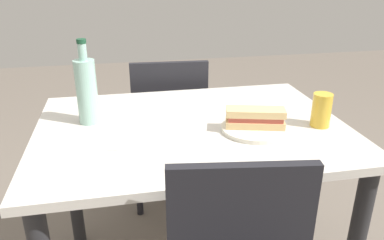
{
  "coord_description": "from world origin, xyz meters",
  "views": [
    {
      "loc": [
        -0.25,
        -1.27,
        1.31
      ],
      "look_at": [
        0.0,
        0.0,
        0.77
      ],
      "focal_mm": 35.7,
      "sensor_mm": 36.0,
      "label": 1
    }
  ],
  "objects_px": {
    "water_bottle": "(87,90)",
    "plate_near": "(254,129)",
    "knife_near": "(250,120)",
    "chair_far": "(169,124)",
    "dining_table": "(192,153)",
    "beer_glass": "(321,110)",
    "baguette_sandwich_near": "(255,118)"
  },
  "relations": [
    {
      "from": "chair_far",
      "to": "dining_table",
      "type": "bearing_deg",
      "value": -89.49
    },
    {
      "from": "chair_far",
      "to": "plate_near",
      "type": "height_order",
      "value": "chair_far"
    },
    {
      "from": "dining_table",
      "to": "knife_near",
      "type": "height_order",
      "value": "knife_near"
    },
    {
      "from": "baguette_sandwich_near",
      "to": "plate_near",
      "type": "bearing_deg",
      "value": -90.0
    },
    {
      "from": "chair_far",
      "to": "plate_near",
      "type": "bearing_deg",
      "value": -72.91
    },
    {
      "from": "plate_near",
      "to": "baguette_sandwich_near",
      "type": "xyz_separation_m",
      "value": [
        0.0,
        0.0,
        0.04
      ]
    },
    {
      "from": "plate_near",
      "to": "water_bottle",
      "type": "bearing_deg",
      "value": 161.6
    },
    {
      "from": "chair_far",
      "to": "water_bottle",
      "type": "relative_size",
      "value": 2.76
    },
    {
      "from": "water_bottle",
      "to": "plate_near",
      "type": "bearing_deg",
      "value": -18.4
    },
    {
      "from": "knife_near",
      "to": "dining_table",
      "type": "bearing_deg",
      "value": 169.85
    },
    {
      "from": "dining_table",
      "to": "plate_near",
      "type": "xyz_separation_m",
      "value": [
        0.21,
        -0.09,
        0.12
      ]
    },
    {
      "from": "plate_near",
      "to": "beer_glass",
      "type": "height_order",
      "value": "beer_glass"
    },
    {
      "from": "water_bottle",
      "to": "beer_glass",
      "type": "height_order",
      "value": "water_bottle"
    },
    {
      "from": "dining_table",
      "to": "knife_near",
      "type": "bearing_deg",
      "value": -10.15
    },
    {
      "from": "chair_far",
      "to": "plate_near",
      "type": "relative_size",
      "value": 3.61
    },
    {
      "from": "water_bottle",
      "to": "knife_near",
      "type": "bearing_deg",
      "value": -13.5
    },
    {
      "from": "knife_near",
      "to": "baguette_sandwich_near",
      "type": "bearing_deg",
      "value": -92.49
    },
    {
      "from": "plate_near",
      "to": "beer_glass",
      "type": "distance_m",
      "value": 0.26
    },
    {
      "from": "baguette_sandwich_near",
      "to": "water_bottle",
      "type": "bearing_deg",
      "value": 161.6
    },
    {
      "from": "baguette_sandwich_near",
      "to": "beer_glass",
      "type": "distance_m",
      "value": 0.25
    },
    {
      "from": "dining_table",
      "to": "chair_far",
      "type": "relative_size",
      "value": 1.31
    },
    {
      "from": "chair_far",
      "to": "knife_near",
      "type": "distance_m",
      "value": 0.74
    },
    {
      "from": "chair_far",
      "to": "plate_near",
      "type": "xyz_separation_m",
      "value": [
        0.22,
        -0.7,
        0.26
      ]
    },
    {
      "from": "baguette_sandwich_near",
      "to": "beer_glass",
      "type": "xyz_separation_m",
      "value": [
        0.25,
        -0.01,
        0.01
      ]
    },
    {
      "from": "dining_table",
      "to": "plate_near",
      "type": "relative_size",
      "value": 4.74
    },
    {
      "from": "dining_table",
      "to": "beer_glass",
      "type": "height_order",
      "value": "beer_glass"
    },
    {
      "from": "plate_near",
      "to": "knife_near",
      "type": "bearing_deg",
      "value": 87.51
    },
    {
      "from": "chair_far",
      "to": "water_bottle",
      "type": "distance_m",
      "value": 0.73
    },
    {
      "from": "knife_near",
      "to": "water_bottle",
      "type": "xyz_separation_m",
      "value": [
        -0.58,
        0.14,
        0.11
      ]
    },
    {
      "from": "dining_table",
      "to": "baguette_sandwich_near",
      "type": "bearing_deg",
      "value": -23.49
    },
    {
      "from": "dining_table",
      "to": "water_bottle",
      "type": "height_order",
      "value": "water_bottle"
    },
    {
      "from": "baguette_sandwich_near",
      "to": "water_bottle",
      "type": "distance_m",
      "value": 0.62
    }
  ]
}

